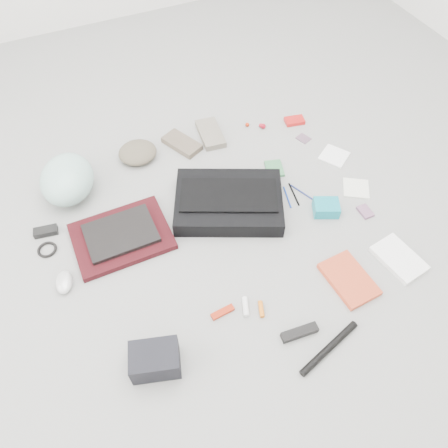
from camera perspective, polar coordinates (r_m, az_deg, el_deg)
name	(u,v)px	position (r m, az deg, el deg)	size (l,w,h in m)	color
ground_plane	(224,231)	(1.95, 0.00, -0.89)	(4.00, 4.00, 0.00)	gray
messenger_bag	(229,202)	(2.00, 0.62, 2.91)	(0.48, 0.34, 0.08)	black
bag_flap	(229,195)	(1.96, 0.63, 3.78)	(0.43, 0.20, 0.01)	black
laptop_sleeve	(122,236)	(1.96, -13.22, -1.60)	(0.41, 0.31, 0.03)	#340A0E
laptop	(121,233)	(1.94, -13.35, -1.18)	(0.30, 0.22, 0.02)	black
bike_helmet	(67,179)	(2.15, -19.81, 5.52)	(0.24, 0.30, 0.18)	#A9DCCF
beanie	(138,152)	(2.27, -11.22, 9.16)	(0.19, 0.18, 0.07)	brown
mitten_left	(182,144)	(2.31, -5.52, 10.42)	(0.10, 0.20, 0.03)	brown
mitten_right	(210,134)	(2.36, -1.79, 11.72)	(0.11, 0.22, 0.03)	gray
power_brick	(46,231)	(2.08, -22.26, -0.89)	(0.10, 0.05, 0.03)	black
cable_coil	(47,250)	(2.03, -22.10, -3.11)	(0.08, 0.08, 0.01)	black
mouse	(64,282)	(1.89, -20.17, -7.12)	(0.07, 0.11, 0.04)	silver
camera_bag	(155,360)	(1.63, -8.99, -17.14)	(0.17, 0.12, 0.11)	black
multitool	(223,312)	(1.73, -0.19, -11.43)	(0.10, 0.03, 0.01)	#9F1E07
toiletry_tube_white	(245,306)	(1.74, 2.82, -10.71)	(0.02, 0.02, 0.08)	white
toiletry_tube_orange	(261,309)	(1.74, 4.89, -11.01)	(0.02, 0.02, 0.07)	orange
u_lock	(299,332)	(1.71, 9.83, -13.78)	(0.14, 0.04, 0.03)	black
bike_pump	(329,348)	(1.71, 13.57, -15.47)	(0.03, 0.03, 0.29)	black
book_red	(349,279)	(1.87, 15.99, -6.95)	(0.15, 0.23, 0.02)	#D94B29
book_white	(399,258)	(1.99, 21.87, -4.20)	(0.14, 0.21, 0.02)	white
notepad	(274,169)	(2.20, 6.59, 7.20)	(0.08, 0.11, 0.01)	#377447
pen_blue	(287,197)	(2.08, 8.27, 3.50)	(0.01, 0.01, 0.13)	#1337A5
pen_black	(294,194)	(2.10, 9.13, 3.87)	(0.01, 0.01, 0.14)	black
pen_navy	(302,192)	(2.12, 10.10, 4.13)	(0.01, 0.01, 0.13)	navy
accordion_wallet	(326,208)	(2.04, 13.19, 2.09)	(0.11, 0.09, 0.06)	teal
card_deck	(365,212)	(2.11, 17.96, 1.55)	(0.05, 0.07, 0.01)	#8D5D7F
napkin_top	(334,156)	(2.32, 14.20, 8.63)	(0.13, 0.13, 0.01)	white
napkin_bottom	(356,188)	(2.19, 16.87, 4.50)	(0.12, 0.12, 0.01)	white
lollipop_a	(247,125)	(2.43, 3.05, 12.83)	(0.02, 0.02, 0.02)	#B42307
lollipop_b	(261,125)	(2.42, 4.84, 12.71)	(0.02, 0.02, 0.02)	#AD1C2B
lollipop_c	(263,126)	(2.42, 5.14, 12.61)	(0.03, 0.03, 0.03)	maroon
altoids_tin	(294,121)	(2.48, 9.19, 13.18)	(0.10, 0.07, 0.02)	red
stamp_sheet	(303,138)	(2.39, 10.33, 10.93)	(0.06, 0.07, 0.00)	#725367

